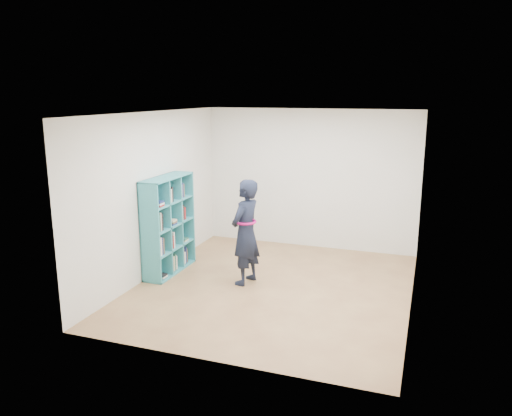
% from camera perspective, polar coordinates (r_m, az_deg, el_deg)
% --- Properties ---
extents(floor, '(4.50, 4.50, 0.00)m').
position_cam_1_polar(floor, '(7.65, 1.95, -9.06)').
color(floor, brown).
rests_on(floor, ground).
extents(ceiling, '(4.50, 4.50, 0.00)m').
position_cam_1_polar(ceiling, '(7.09, 2.11, 10.78)').
color(ceiling, white).
rests_on(ceiling, wall_back).
extents(wall_left, '(0.02, 4.50, 2.60)m').
position_cam_1_polar(wall_left, '(8.08, -11.64, 1.50)').
color(wall_left, silver).
rests_on(wall_left, floor).
extents(wall_right, '(0.02, 4.50, 2.60)m').
position_cam_1_polar(wall_right, '(6.95, 17.96, -0.74)').
color(wall_right, silver).
rests_on(wall_right, floor).
extents(wall_back, '(4.00, 0.02, 2.60)m').
position_cam_1_polar(wall_back, '(9.40, 6.15, 3.30)').
color(wall_back, silver).
rests_on(wall_back, floor).
extents(wall_front, '(4.00, 0.02, 2.60)m').
position_cam_1_polar(wall_front, '(5.23, -5.41, -4.59)').
color(wall_front, silver).
rests_on(wall_front, floor).
extents(bookshelf, '(0.35, 1.19, 1.58)m').
position_cam_1_polar(bookshelf, '(8.21, -10.15, -2.01)').
color(bookshelf, teal).
rests_on(bookshelf, floor).
extents(person, '(0.50, 0.66, 1.63)m').
position_cam_1_polar(person, '(7.58, -1.20, -2.77)').
color(person, black).
rests_on(person, floor).
extents(smartphone, '(0.01, 0.09, 0.14)m').
position_cam_1_polar(smartphone, '(7.70, -1.72, -1.70)').
color(smartphone, silver).
rests_on(smartphone, person).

